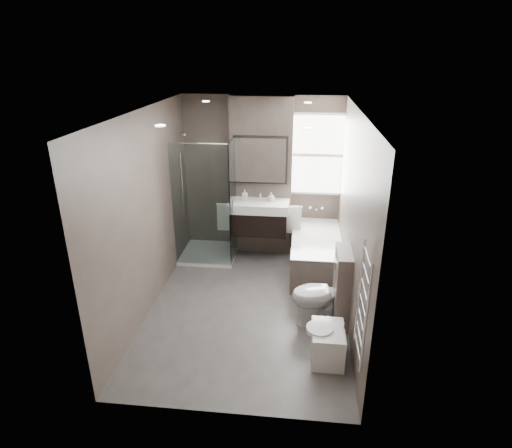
# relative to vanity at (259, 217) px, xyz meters

# --- Properties ---
(room) EXTENTS (2.70, 3.90, 2.70)m
(room) POSITION_rel_vanity_xyz_m (0.00, -1.43, 0.56)
(room) COLOR #4E4B48
(room) RESTS_ON ground
(vanity_pier) EXTENTS (1.00, 0.25, 2.60)m
(vanity_pier) POSITION_rel_vanity_xyz_m (0.00, 0.35, 0.56)
(vanity_pier) COLOR #544942
(vanity_pier) RESTS_ON ground
(vanity) EXTENTS (0.95, 0.47, 0.66)m
(vanity) POSITION_rel_vanity_xyz_m (0.00, 0.00, 0.00)
(vanity) COLOR black
(vanity) RESTS_ON vanity_pier
(mirror_cabinet) EXTENTS (0.86, 0.08, 0.76)m
(mirror_cabinet) POSITION_rel_vanity_xyz_m (0.00, 0.19, 0.89)
(mirror_cabinet) COLOR black
(mirror_cabinet) RESTS_ON vanity_pier
(towel_left) EXTENTS (0.24, 0.06, 0.44)m
(towel_left) POSITION_rel_vanity_xyz_m (-0.56, -0.02, -0.02)
(towel_left) COLOR silver
(towel_left) RESTS_ON vanity_pier
(towel_right) EXTENTS (0.24, 0.06, 0.44)m
(towel_right) POSITION_rel_vanity_xyz_m (0.56, -0.02, -0.02)
(towel_right) COLOR silver
(towel_right) RESTS_ON vanity_pier
(shower_enclosure) EXTENTS (0.90, 0.90, 2.00)m
(shower_enclosure) POSITION_rel_vanity_xyz_m (-0.75, -0.08, -0.25)
(shower_enclosure) COLOR white
(shower_enclosure) RESTS_ON ground
(bathtub) EXTENTS (0.75, 1.60, 0.57)m
(bathtub) POSITION_rel_vanity_xyz_m (0.92, -0.33, -0.43)
(bathtub) COLOR #544942
(bathtub) RESTS_ON ground
(window) EXTENTS (0.98, 0.06, 1.33)m
(window) POSITION_rel_vanity_xyz_m (0.90, 0.45, 0.93)
(window) COLOR white
(window) RESTS_ON room
(toilet) EXTENTS (0.85, 0.61, 0.78)m
(toilet) POSITION_rel_vanity_xyz_m (0.97, -1.69, -0.35)
(toilet) COLOR white
(toilet) RESTS_ON ground
(cistern_box) EXTENTS (0.19, 0.55, 1.00)m
(cistern_box) POSITION_rel_vanity_xyz_m (1.21, -1.68, -0.24)
(cistern_box) COLOR #544942
(cistern_box) RESTS_ON ground
(bidet) EXTENTS (0.43, 0.50, 0.52)m
(bidet) POSITION_rel_vanity_xyz_m (1.01, -2.42, -0.53)
(bidet) COLOR white
(bidet) RESTS_ON ground
(towel_radiator) EXTENTS (0.03, 0.49, 1.10)m
(towel_radiator) POSITION_rel_vanity_xyz_m (1.25, -3.03, 0.38)
(towel_radiator) COLOR silver
(towel_radiator) RESTS_ON room
(soap_bottle_a) EXTENTS (0.08, 0.08, 0.18)m
(soap_bottle_a) POSITION_rel_vanity_xyz_m (-0.24, 0.04, 0.35)
(soap_bottle_a) COLOR white
(soap_bottle_a) RESTS_ON vanity
(soap_bottle_b) EXTENTS (0.11, 0.11, 0.14)m
(soap_bottle_b) POSITION_rel_vanity_xyz_m (0.19, 0.07, 0.33)
(soap_bottle_b) COLOR white
(soap_bottle_b) RESTS_ON vanity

